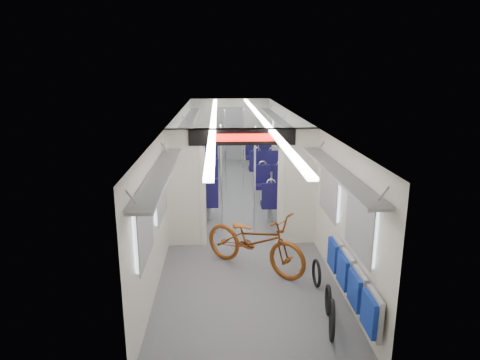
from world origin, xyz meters
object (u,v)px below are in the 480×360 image
Objects in this scene: bike_hoop_a at (332,322)px; seat_bay_far_right at (261,158)px; seat_bay_near_left at (199,186)px; bike_hoop_b at (328,302)px; seat_bay_far_left at (203,161)px; seat_bay_near_right at (276,190)px; stanchion_near_left at (222,180)px; stanchion_near_right at (255,182)px; flip_bench at (351,280)px; stanchion_far_right at (243,150)px; bike_hoop_c at (316,275)px; bicycle at (255,241)px; stanchion_far_left at (225,151)px.

seat_bay_far_right is at bearing 90.34° from bike_hoop_a.
bike_hoop_a is 5.80m from seat_bay_near_left.
bike_hoop_b is 8.20m from seat_bay_far_left.
seat_bay_near_right is 1.98m from stanchion_near_left.
seat_bay_far_right reaches higher than bike_hoop_a.
stanchion_near_left is at bearing -104.95° from seat_bay_far_right.
seat_bay_near_left is at bearing 109.37° from bike_hoop_a.
seat_bay_far_right is 5.17m from stanchion_near_left.
flip_bench is at bearing -71.06° from stanchion_near_right.
stanchion_far_right reaches higher than bike_hoop_b.
bike_hoop_c is 7.43m from seat_bay_far_left.
seat_bay_far_left is 1.89m from seat_bay_far_right.
bicycle is 3.59m from seat_bay_near_left.
seat_bay_far_right is at bearing 91.04° from bike_hoop_b.
stanchion_near_left is 3.35m from stanchion_far_right.
seat_bay_far_right is (-0.05, 8.79, 0.30)m from bike_hoop_a.
bike_hoop_c is 0.20× the size of stanchion_near_left.
stanchion_far_right is (1.19, -1.39, 0.61)m from seat_bay_far_left.
seat_bay_near_left is at bearing 170.64° from seat_bay_near_right.
seat_bay_near_left is at bearing 55.94° from bicycle.
seat_bay_near_left reaches higher than bike_hoop_a.
stanchion_far_left is (0.13, 3.09, 0.00)m from stanchion_near_left.
bike_hoop_c is at bearing -58.81° from stanchion_near_left.
seat_bay_far_left is at bearing -171.46° from seat_bay_far_right.
seat_bay_far_right is 0.91× the size of stanchion_far_left.
stanchion_far_right reaches higher than flip_bench.
bicycle is 0.87× the size of stanchion_near_right.
seat_bay_near_left reaches higher than bike_hoop_c.
seat_bay_near_right is (1.87, -0.31, -0.04)m from seat_bay_near_left.
bike_hoop_b is 5.31m from seat_bay_near_left.
bicycle is 0.87× the size of stanchion_far_right.
stanchion_far_left is at bearing 124.12° from seat_bay_near_right.
stanchion_far_left is (-1.62, 6.46, 0.57)m from flip_bench.
seat_bay_far_left is (-2.02, 7.94, 0.35)m from bike_hoop_b.
stanchion_far_right reaches higher than bike_hoop_c.
stanchion_far_right is (-0.68, 1.96, 0.63)m from seat_bay_near_right.
bike_hoop_c is at bearing -87.54° from seat_bay_near_right.
flip_bench is 0.48m from bike_hoop_b.
seat_bay_near_left is (-1.09, 3.42, 0.04)m from bicycle.
seat_bay_far_left is at bearing 90.00° from seat_bay_near_left.
seat_bay_far_left is at bearing 104.27° from bike_hoop_b.
seat_bay_far_right is (1.87, 0.28, 0.00)m from seat_bay_far_left.
seat_bay_near_right is (-0.05, 5.16, 0.28)m from bike_hoop_a.
stanchion_far_left reaches higher than bicycle.
bike_hoop_a is 1.23× the size of bike_hoop_b.
stanchion_near_left is at bearing 55.23° from bicycle.
flip_bench is 4.68× the size of bike_hoop_c.
stanchion_near_right and stanchion_far_left have the same top height.
seat_bay_near_right is at bearing 67.44° from stanchion_near_right.
stanchion_near_right is 1.00× the size of stanchion_far_left.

